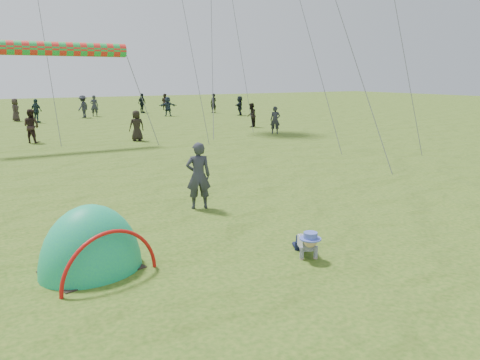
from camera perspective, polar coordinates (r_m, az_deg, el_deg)
ground at (r=8.74m, az=2.16°, el=-9.93°), size 140.00×140.00×0.00m
crawling_toddler at (r=8.97m, az=8.18°, el=-7.53°), size 0.75×0.87×0.56m
popup_tent at (r=8.79m, az=-17.58°, el=-10.40°), size 2.14×1.91×2.36m
standing_adult at (r=11.92m, az=-5.10°, el=0.53°), size 0.72×0.58×1.72m
crowd_person_0 at (r=27.57m, az=4.32°, el=7.29°), size 0.69×0.67×1.59m
crowd_person_1 at (r=31.11m, az=1.38°, el=7.91°), size 0.97×0.96×1.58m
crowd_person_2 at (r=37.07m, az=-23.57°, el=7.74°), size 0.91×1.06×1.71m
crowd_person_4 at (r=38.95m, az=-25.71°, el=7.71°), size 0.81×0.96×1.68m
crowd_person_5 at (r=40.37m, az=-0.04°, el=9.05°), size 1.40×1.45×1.64m
crowd_person_6 at (r=43.20m, az=-3.25°, el=9.33°), size 0.65×0.75×1.75m
crowd_person_7 at (r=25.94m, az=-24.10°, el=6.02°), size 1.04×1.04×1.71m
crowd_person_8 at (r=43.96m, az=-11.87°, el=9.16°), size 1.09×0.95×1.76m
crowd_person_9 at (r=40.06m, az=-18.59°, el=8.48°), size 1.29×1.29×1.80m
crowd_person_10 at (r=25.07m, az=-12.49°, el=6.49°), size 0.79×0.53×1.59m
crowd_person_11 at (r=40.22m, az=-8.78°, el=8.87°), size 1.57×0.97×1.61m
crowd_person_12 at (r=41.23m, az=-17.34°, el=8.63°), size 0.75×0.63×1.75m
crowd_person_13 at (r=47.43m, az=-9.15°, el=9.40°), size 0.89×0.96×1.59m
rainbow_tube_kite at (r=23.57m, az=-22.04°, el=14.62°), size 6.78×0.64×0.64m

